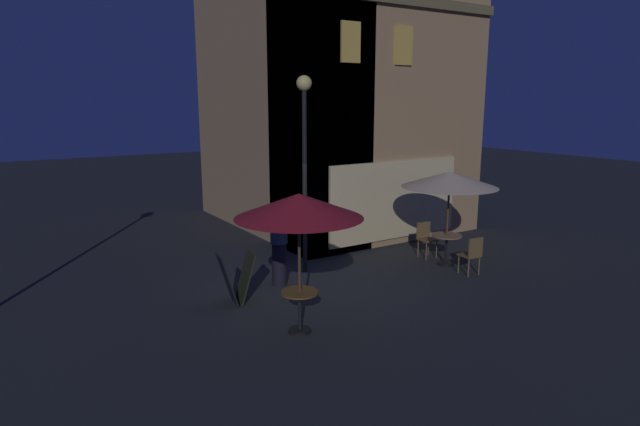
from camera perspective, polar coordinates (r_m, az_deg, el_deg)
ground_plane at (r=11.49m, az=-2.00°, el=-7.80°), size 60.00×60.00×0.00m
cafe_building at (r=15.72m, az=0.15°, el=10.96°), size 6.06×7.29×7.22m
street_lamp_near_corner at (r=11.79m, az=-1.67°, el=8.07°), size 0.33×0.33×4.40m
menu_sandwich_board at (r=10.55m, az=-8.91°, el=-6.85°), size 0.75×0.66×0.99m
cafe_table_0 at (r=9.18m, az=-2.17°, el=-9.74°), size 0.63×0.63×0.73m
cafe_table_1 at (r=13.11m, az=13.30°, el=-3.15°), size 0.72×0.72×0.74m
patio_umbrella_0 at (r=8.69m, az=-2.26°, el=0.70°), size 2.13×2.13×2.40m
patio_umbrella_1 at (r=12.81m, az=13.62°, el=3.45°), size 2.24×2.24×2.25m
cafe_chair_0 at (r=12.50m, az=15.90°, el=-4.05°), size 0.43×0.43×0.89m
cafe_chair_1 at (r=13.69m, az=11.18°, el=-2.42°), size 0.44×0.44×0.87m
patron_standing_0 at (r=11.34m, az=-4.38°, el=-3.67°), size 0.36×0.36×1.66m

